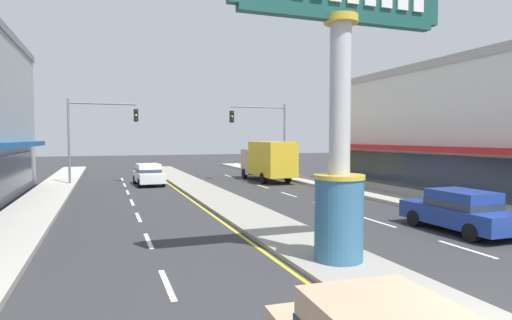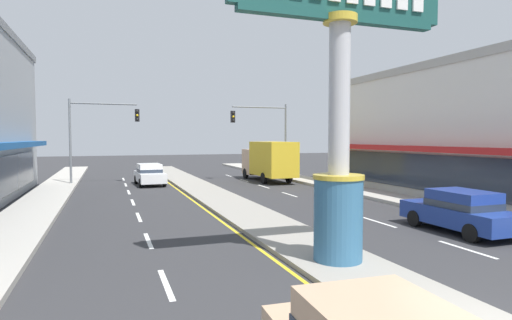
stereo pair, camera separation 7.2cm
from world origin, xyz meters
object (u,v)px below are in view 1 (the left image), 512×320
at_px(traffic_light_left_side, 95,126).
at_px(box_truck_near_right_lane, 268,160).
at_px(storefront_right, 478,131).
at_px(sedan_far_right_lane, 460,211).
at_px(district_sign, 340,121).
at_px(traffic_light_right_side, 265,128).
at_px(sedan_mid_left_lane, 149,174).

height_order(traffic_light_left_side, box_truck_near_right_lane, traffic_light_left_side).
distance_m(storefront_right, traffic_light_left_side, 25.32).
distance_m(traffic_light_left_side, sedan_far_right_lane, 24.66).
bearing_deg(storefront_right, sedan_far_right_lane, -140.65).
relative_size(box_truck_near_right_lane, sedan_far_right_lane, 1.61).
distance_m(storefront_right, sedan_far_right_lane, 11.36).
distance_m(district_sign, traffic_light_left_side, 23.71).
height_order(storefront_right, traffic_light_left_side, storefront_right).
bearing_deg(box_truck_near_right_lane, storefront_right, -54.96).
relative_size(traffic_light_right_side, sedan_far_right_lane, 1.44).
bearing_deg(district_sign, traffic_light_right_side, 73.75).
relative_size(district_sign, box_truck_near_right_lane, 1.14).
bearing_deg(sedan_mid_left_lane, district_sign, -82.30).
relative_size(traffic_light_left_side, sedan_mid_left_lane, 1.41).
height_order(traffic_light_left_side, sedan_far_right_lane, traffic_light_left_side).
xyz_separation_m(traffic_light_left_side, box_truck_near_right_lane, (12.69, -1.88, -2.55)).
xyz_separation_m(district_sign, storefront_right, (14.66, 8.88, -0.02)).
bearing_deg(district_sign, sedan_far_right_lane, 17.38).
height_order(district_sign, sedan_far_right_lane, district_sign).
relative_size(district_sign, traffic_light_left_side, 1.28).
xyz_separation_m(district_sign, traffic_light_left_side, (-6.48, 22.80, 0.39)).
relative_size(storefront_right, box_truck_near_right_lane, 3.01).
height_order(storefront_right, traffic_light_right_side, storefront_right).
distance_m(traffic_light_right_side, sedan_far_right_lane, 20.59).
distance_m(traffic_light_right_side, box_truck_near_right_lane, 2.88).
bearing_deg(box_truck_near_right_lane, sedan_far_right_lane, -90.03).
xyz_separation_m(traffic_light_right_side, box_truck_near_right_lane, (-0.27, -1.31, -2.55)).
xyz_separation_m(storefront_right, box_truck_near_right_lane, (-8.45, 12.05, -2.14)).
bearing_deg(traffic_light_right_side, box_truck_near_right_lane, -101.82).
bearing_deg(traffic_light_left_side, storefront_right, -33.37).
distance_m(box_truck_near_right_lane, sedan_mid_left_lane, 9.16).
relative_size(traffic_light_right_side, box_truck_near_right_lane, 0.90).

